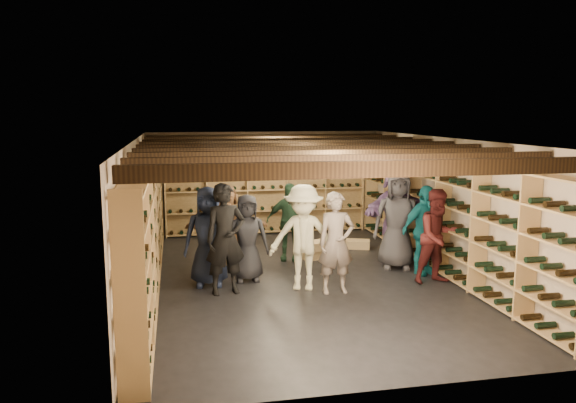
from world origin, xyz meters
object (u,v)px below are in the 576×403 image
Objects in this scene: crate_loose at (358,244)px; person_7 at (336,243)px; crate_stack_left at (233,241)px; person_4 at (424,230)px; crate_stack_right at (314,250)px; person_12 at (397,220)px; person_6 at (208,236)px; person_1 at (225,239)px; person_5 at (226,227)px; person_10 at (289,222)px; person_3 at (303,237)px; person_8 at (438,236)px; person_11 at (396,212)px; person_0 at (247,238)px.

crate_loose is 3.13m from person_7.
person_4 is at bearing -23.39° from crate_stack_left.
crate_stack_right is 1.80m from person_12.
person_1 is at bearing -59.11° from person_6.
person_12 reaches higher than person_1.
person_10 is at bearing 23.85° from person_5.
person_12 reaches higher than crate_stack_right.
person_7 is at bearing -13.25° from person_3.
person_6 is 0.92× the size of person_12.
person_3 reaches higher than crate_loose.
person_3 is 1.08× the size of person_5.
person_12 is at bearing 100.56° from person_8.
person_4 is at bearing -102.12° from person_11.
person_3 is (-0.64, -1.83, 0.69)m from crate_stack_right.
person_1 is 1.17× the size of person_10.
person_10 is at bearing 41.16° from person_1.
person_7 reaches higher than person_10.
crate_loose is 3.86m from person_6.
person_0 is 0.94× the size of person_5.
crate_stack_left is 3.20m from person_11.
person_6 is (-0.66, -0.13, 0.09)m from person_0.
person_1 reaches higher than person_5.
person_8 reaches higher than person_5.
crate_stack_right is 0.35× the size of person_6.
person_7 reaches higher than crate_stack_left.
person_11 is (3.41, 1.37, 0.07)m from person_1.
person_0 is at bearing -141.05° from crate_stack_right.
crate_stack_right is 0.34× the size of person_3.
person_11 reaches higher than person_1.
person_7 is 1.83m from person_8.
person_8 is (1.65, -1.96, 0.63)m from crate_stack_right.
person_7 is at bearing -21.51° from person_1.
person_10 is at bearing 98.29° from person_7.
person_6 is (-0.24, 0.50, -0.05)m from person_1.
crate_loose is 0.30× the size of person_6.
person_6 is at bearing -169.50° from person_0.
crate_stack_left is 1.47m from person_6.
person_7 is at bearing 177.80° from person_8.
crate_stack_left is at bearing 123.46° from person_7.
person_1 is 1.09× the size of person_7.
person_1 is 0.98× the size of person_12.
person_6 is (-0.53, -1.32, 0.40)m from crate_stack_left.
person_8 is (3.78, -0.64, -0.03)m from person_6.
person_12 is (-0.32, 0.45, 0.11)m from person_4.
person_10 is at bearing 0.00° from crate_stack_left.
person_4 is 1.05× the size of person_10.
person_4 reaches higher than person_0.
person_5 reaches higher than person_0.
crate_loose is 0.34× the size of person_0.
crate_stack_right is 0.38× the size of person_10.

